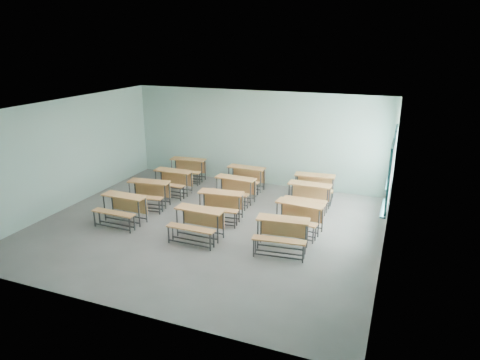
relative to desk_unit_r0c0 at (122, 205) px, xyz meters
The scene contains 13 objects.
room 2.64m from the desk_unit_r0c0, 16.40° to the left, with size 9.04×8.04×3.24m.
desk_unit_r0c0 is the anchor object (origin of this frame).
desk_unit_r0c1 2.36m from the desk_unit_r0c0, ahead, with size 1.26×0.85×0.78m.
desk_unit_r0c2 4.48m from the desk_unit_r0c0, ahead, with size 1.33×0.96×0.78m.
desk_unit_r1c0 1.28m from the desk_unit_r0c0, 90.88° to the left, with size 1.34×0.98×0.78m.
desk_unit_r1c1 2.65m from the desk_unit_r0c0, 26.69° to the left, with size 1.32×0.95×0.78m.
desk_unit_r1c2 4.74m from the desk_unit_r0c0, 14.39° to the left, with size 1.32×0.96×0.78m.
desk_unit_r2c0 2.53m from the desk_unit_r0c0, 88.17° to the left, with size 1.24×0.83×0.78m.
desk_unit_r2c1 3.40m from the desk_unit_r0c0, 48.65° to the left, with size 1.28×0.89×0.78m.
desk_unit_r2c2 5.29m from the desk_unit_r0c0, 31.84° to the left, with size 1.26×0.86×0.78m.
desk_unit_r3c0 3.94m from the desk_unit_r0c0, 91.67° to the left, with size 1.31×0.94×0.78m.
desk_unit_r3c1 4.31m from the desk_unit_r0c0, 59.94° to the left, with size 1.28×0.88×0.78m.
desk_unit_r3c2 5.81m from the desk_unit_r0c0, 39.83° to the left, with size 1.31×0.94×0.78m.
Camera 1 is at (4.67, -9.53, 4.80)m, focal length 32.00 mm.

